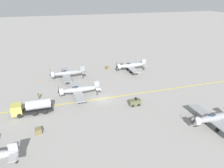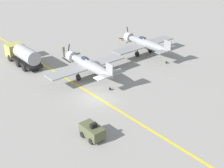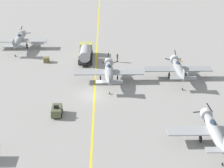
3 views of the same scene
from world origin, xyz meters
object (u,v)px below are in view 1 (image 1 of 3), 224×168
airplane_mid_center (78,90)px  supply_crate_outboard (38,131)px  airplane_near_left (215,118)px  supply_crate_mid_lane (107,68)px  airplane_mid_right (67,73)px  tow_tractor (135,102)px  traffic_cone (38,80)px  fuel_tanker (32,107)px  ground_crew_walking (38,96)px  airplane_near_right (131,65)px

airplane_mid_center → supply_crate_outboard: bearing=138.7°
airplane_near_left → supply_crate_mid_lane: airplane_near_left is taller
airplane_mid_right → supply_crate_outboard: (-24.52, 8.17, -1.51)m
tow_tractor → traffic_cone: bearing=43.1°
airplane_mid_right → tow_tractor: (-20.08, -12.51, -1.22)m
traffic_cone → supply_crate_outboard: bearing=179.8°
airplane_mid_right → airplane_near_left: size_ratio=1.00×
airplane_near_left → traffic_cone: bearing=39.3°
airplane_mid_right → supply_crate_mid_lane: (5.36, -13.56, -1.54)m
airplane_near_left → supply_crate_outboard: size_ratio=9.90×
airplane_mid_center → airplane_near_left: 29.84m
airplane_mid_right → supply_crate_mid_lane: bearing=-79.2°
fuel_tanker → traffic_cone: size_ratio=14.55×
ground_crew_walking → supply_crate_mid_lane: bearing=-53.6°
airplane_near_right → supply_crate_outboard: airplane_near_right is taller
airplane_near_right → traffic_cone: 28.22m
airplane_mid_center → airplane_near_left: airplane_near_left is taller
ground_crew_walking → fuel_tanker: bearing=168.2°
tow_tractor → ground_crew_walking: (9.54, 20.50, 0.20)m
airplane_mid_right → airplane_mid_center: 12.33m
fuel_tanker → airplane_near_left: bearing=-115.7°
airplane_near_right → airplane_mid_right: bearing=82.8°
airplane_near_right → airplane_near_left: airplane_near_left is taller
tow_tractor → airplane_near_left: bearing=-139.1°
airplane_near_left → supply_crate_mid_lane: (37.81, 9.66, -1.54)m
airplane_near_right → airplane_near_left: size_ratio=1.00×
airplane_mid_center → fuel_tanker: size_ratio=1.50×
traffic_cone → fuel_tanker: bearing=176.3°
airplane_mid_right → supply_crate_mid_lane: size_ratio=10.68×
airplane_near_right → ground_crew_walking: size_ratio=6.60×
tow_tractor → supply_crate_mid_lane: (25.45, -1.06, -0.32)m
airplane_mid_right → traffic_cone: airplane_mid_right is taller
airplane_near_left → ground_crew_walking: size_ratio=6.60×
airplane_near_right → tow_tractor: airplane_near_right is taller
airplane_near_left → supply_crate_mid_lane: bearing=11.3°
airplane_near_left → airplane_mid_center: bearing=44.4°
traffic_cone → airplane_mid_center: bearing=-146.7°
airplane_mid_center → tow_tractor: airplane_mid_center is taller
ground_crew_walking → supply_crate_outboard: bearing=179.3°
airplane_mid_right → traffic_cone: 8.49m
ground_crew_walking → airplane_mid_right: bearing=-37.1°
supply_crate_mid_lane → supply_crate_outboard: (-29.89, 21.73, 0.04)m
supply_crate_outboard → airplane_mid_center: bearing=-37.5°
airplane_mid_right → tow_tractor: bearing=-158.9°
airplane_near_right → fuel_tanker: 34.35m
fuel_tanker → ground_crew_walking: 6.43m
tow_tractor → ground_crew_walking: ground_crew_walking is taller
ground_crew_walking → traffic_cone: bearing=0.5°
airplane_mid_right → fuel_tanker: 19.23m
fuel_tanker → supply_crate_mid_lane: fuel_tanker is taller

